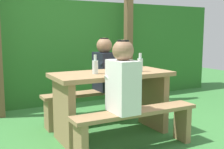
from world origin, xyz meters
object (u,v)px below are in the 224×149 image
at_px(bench_far, 93,100).
at_px(person_white_shirt, 123,79).
at_px(drinking_glass, 118,67).
at_px(person_black_coat, 104,66).
at_px(picnic_table, 112,93).
at_px(bench_near, 137,122).
at_px(cell_phone, 130,69).
at_px(bottle_right, 140,64).
at_px(bottle_left, 95,66).

distance_m(bench_far, person_white_shirt, 1.18).
xyz_separation_m(person_white_shirt, drinking_glass, (0.33, 0.66, 0.04)).
xyz_separation_m(person_black_coat, drinking_glass, (-0.01, -0.40, 0.04)).
height_order(person_white_shirt, drinking_glass, person_white_shirt).
relative_size(picnic_table, bench_near, 1.00).
height_order(bench_near, person_white_shirt, person_white_shirt).
relative_size(picnic_table, cell_phone, 10.00).
relative_size(picnic_table, drinking_glass, 16.33).
bearing_deg(cell_phone, person_white_shirt, -128.58).
height_order(drinking_glass, cell_phone, drinking_glass).
bearing_deg(person_black_coat, bottle_right, -76.28).
bearing_deg(bench_near, bench_far, 90.00).
xyz_separation_m(bench_far, bottle_right, (0.32, -0.64, 0.54)).
relative_size(bench_near, bench_far, 1.00).
bearing_deg(picnic_table, person_black_coat, 72.47).
xyz_separation_m(person_black_coat, bottle_left, (-0.40, -0.57, 0.08)).
distance_m(bench_near, person_white_shirt, 0.49).
bearing_deg(person_black_coat, person_white_shirt, -107.43).
xyz_separation_m(bench_near, cell_phone, (0.31, 0.64, 0.45)).
bearing_deg(person_white_shirt, cell_phone, 52.95).
relative_size(person_white_shirt, bottle_right, 3.25).
distance_m(bench_near, bottle_right, 0.77).
height_order(drinking_glass, bottle_right, bottle_right).
distance_m(picnic_table, drinking_glass, 0.36).
bearing_deg(bench_far, cell_phone, -54.11).
distance_m(bench_near, bottle_left, 0.77).
relative_size(person_black_coat, bottle_right, 3.25).
height_order(person_white_shirt, bottle_right, person_white_shirt).
distance_m(bench_far, cell_phone, 0.70).
bearing_deg(bench_near, bottle_left, 114.49).
bearing_deg(cell_phone, picnic_table, -163.39).
distance_m(picnic_table, person_black_coat, 0.62).
height_order(person_white_shirt, cell_phone, person_white_shirt).
xyz_separation_m(picnic_table, person_black_coat, (0.17, 0.53, 0.25)).
relative_size(bottle_right, cell_phone, 1.58).
height_order(bench_near, bottle_right, bottle_right).
bearing_deg(bench_near, person_white_shirt, 178.86).
distance_m(bench_far, bottle_right, 0.90).
xyz_separation_m(bottle_right, cell_phone, (-0.01, 0.21, -0.08)).
height_order(person_black_coat, bottle_right, person_black_coat).
relative_size(bench_far, person_white_shirt, 1.95).
xyz_separation_m(person_white_shirt, cell_phone, (0.48, 0.64, -0.00)).
xyz_separation_m(bench_far, person_black_coat, (0.17, -0.00, 0.46)).
bearing_deg(bench_near, person_black_coat, 81.05).
relative_size(person_black_coat, bottle_left, 3.30).
bearing_deg(bench_near, cell_phone, 63.85).
relative_size(person_black_coat, cell_phone, 5.14).
xyz_separation_m(bench_near, bottle_right, (0.32, 0.44, 0.54)).
distance_m(bottle_right, cell_phone, 0.22).
height_order(bench_far, drinking_glass, drinking_glass).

